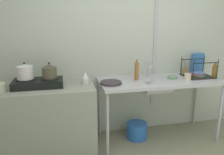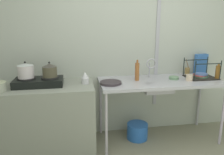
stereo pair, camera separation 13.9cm
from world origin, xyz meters
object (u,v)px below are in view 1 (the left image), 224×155
object	(u,v)px
sink_basin	(155,85)
bottle_by_sink	(137,71)
stove	(38,83)
bucket_on_floor	(137,130)
faucet	(150,65)
pot_on_right_burner	(49,71)
cup_by_rack	(188,77)
frying_pan	(111,83)
pot_on_left_burner	(25,71)
small_bowl_on_drainboard	(172,77)
dish_rack	(198,74)
utensil_jar	(185,70)
bottle_by_rack	(215,71)
cereal_box	(197,63)

from	to	relation	value
sink_basin	bottle_by_sink	xyz separation A→B (m)	(-0.24, 0.09, 0.19)
stove	sink_basin	xyz separation A→B (m)	(1.50, -0.04, -0.11)
bucket_on_floor	faucet	bearing A→B (deg)	21.67
pot_on_right_burner	cup_by_rack	size ratio (longest dim) A/B	2.14
pot_on_right_burner	frying_pan	xyz separation A→B (m)	(0.74, -0.07, -0.18)
pot_on_left_burner	bucket_on_floor	bearing A→B (deg)	1.72
frying_pan	bottle_by_sink	bearing A→B (deg)	16.74
frying_pan	small_bowl_on_drainboard	bearing A→B (deg)	5.70
dish_rack	bottle_by_sink	bearing A→B (deg)	179.32
utensil_jar	frying_pan	bearing A→B (deg)	-164.29
faucet	utensil_jar	world-z (taller)	faucet
sink_basin	faucet	bearing A→B (deg)	100.39
faucet	dish_rack	world-z (taller)	faucet
sink_basin	bottle_by_rack	xyz separation A→B (m)	(0.86, -0.03, 0.16)
bottle_by_rack	utensil_jar	bearing A→B (deg)	126.94
stove	pot_on_right_burner	distance (m)	0.20
small_bowl_on_drainboard	utensil_jar	size ratio (longest dim) A/B	0.58
bottle_by_sink	pot_on_right_burner	bearing A→B (deg)	-177.70
small_bowl_on_drainboard	utensil_jar	bearing A→B (deg)	37.47
faucet	cereal_box	bearing A→B (deg)	10.90
pot_on_left_burner	utensil_jar	xyz separation A→B (m)	(2.24, 0.28, -0.15)
utensil_jar	bucket_on_floor	distance (m)	1.17
faucet	dish_rack	xyz separation A→B (m)	(0.71, -0.08, -0.16)
faucet	frying_pan	world-z (taller)	faucet
stove	frying_pan	xyz separation A→B (m)	(0.88, -0.07, -0.03)
faucet	cup_by_rack	world-z (taller)	faucet
dish_rack	cup_by_rack	size ratio (longest dim) A/B	4.40
dish_rack	cereal_box	size ratio (longest dim) A/B	1.31
cup_by_rack	small_bowl_on_drainboard	size ratio (longest dim) A/B	0.67
bottle_by_rack	pot_on_left_burner	bearing A→B (deg)	178.42
bottle_by_rack	cereal_box	xyz separation A→B (m)	(-0.05, 0.35, 0.05)
dish_rack	stove	bearing A→B (deg)	-179.10
pot_on_left_burner	small_bowl_on_drainboard	size ratio (longest dim) A/B	1.53
faucet	cup_by_rack	distance (m)	0.53
stove	frying_pan	bearing A→B (deg)	-4.40
dish_rack	bottle_by_rack	xyz separation A→B (m)	(0.19, -0.10, 0.06)
bottle_by_sink	pot_on_left_burner	bearing A→B (deg)	-178.16
dish_rack	bucket_on_floor	xyz separation A→B (m)	(-0.89, 0.01, -0.78)
frying_pan	cereal_box	size ratio (longest dim) A/B	0.93
frying_pan	bucket_on_floor	world-z (taller)	frying_pan
faucet	cereal_box	xyz separation A→B (m)	(0.84, 0.16, -0.04)
pot_on_left_burner	dish_rack	xyz separation A→B (m)	(2.31, 0.03, -0.16)
stove	bottle_by_sink	bearing A→B (deg)	2.05
dish_rack	bottle_by_sink	xyz separation A→B (m)	(-0.92, 0.01, 0.09)
small_bowl_on_drainboard	bucket_on_floor	bearing A→B (deg)	177.45
frying_pan	sink_basin	bearing A→B (deg)	2.43
bottle_by_sink	cereal_box	size ratio (longest dim) A/B	0.95
sink_basin	dish_rack	bearing A→B (deg)	6.37
cup_by_rack	small_bowl_on_drainboard	world-z (taller)	cup_by_rack
dish_rack	utensil_jar	world-z (taller)	dish_rack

